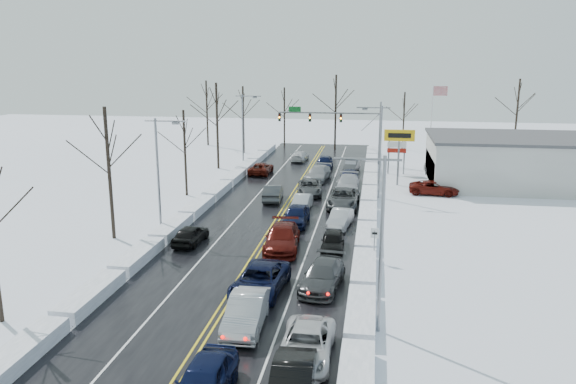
% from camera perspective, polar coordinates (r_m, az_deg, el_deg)
% --- Properties ---
extents(ground, '(160.00, 160.00, 0.00)m').
position_cam_1_polar(ground, '(47.05, -1.26, -3.12)').
color(ground, silver).
rests_on(ground, ground).
extents(road_surface, '(14.00, 84.00, 0.01)m').
position_cam_1_polar(road_surface, '(48.94, -0.84, -2.45)').
color(road_surface, black).
rests_on(road_surface, ground).
extents(snow_bank_left, '(1.50, 72.00, 0.78)m').
position_cam_1_polar(snow_bank_left, '(50.75, -9.33, -2.05)').
color(snow_bank_left, white).
rests_on(snow_bank_left, ground).
extents(snow_bank_right, '(1.50, 72.00, 0.78)m').
position_cam_1_polar(snow_bank_right, '(48.27, 8.09, -2.82)').
color(snow_bank_right, white).
rests_on(snow_bank_right, ground).
extents(traffic_signal_mast, '(13.28, 0.39, 8.00)m').
position_cam_1_polar(traffic_signal_mast, '(72.93, 5.35, 7.19)').
color(traffic_signal_mast, slate).
rests_on(traffic_signal_mast, ground).
extents(tires_plus_sign, '(3.20, 0.34, 6.00)m').
position_cam_1_polar(tires_plus_sign, '(60.99, 11.24, 5.28)').
color(tires_plus_sign, slate).
rests_on(tires_plus_sign, ground).
extents(used_vehicles_sign, '(2.20, 0.22, 4.65)m').
position_cam_1_polar(used_vehicles_sign, '(67.17, 11.00, 4.59)').
color(used_vehicles_sign, slate).
rests_on(used_vehicles_sign, ground).
extents(speed_limit_sign, '(0.55, 0.09, 2.35)m').
position_cam_1_polar(speed_limit_sign, '(38.23, 8.79, -4.69)').
color(speed_limit_sign, slate).
rests_on(speed_limit_sign, ground).
extents(flagpole, '(1.87, 1.20, 10.00)m').
position_cam_1_polar(flagpole, '(75.07, 14.50, 7.34)').
color(flagpole, silver).
rests_on(flagpole, ground).
extents(dealership_building, '(20.40, 12.40, 5.30)m').
position_cam_1_polar(dealership_building, '(65.26, 23.00, 2.91)').
color(dealership_building, beige).
rests_on(dealership_building, ground).
extents(streetlight_se, '(3.20, 0.25, 9.00)m').
position_cam_1_polar(streetlight_se, '(27.59, 9.11, -3.88)').
color(streetlight_se, slate).
rests_on(streetlight_se, ground).
extents(streetlight_ne, '(3.20, 0.25, 9.00)m').
position_cam_1_polar(streetlight_ne, '(54.96, 9.17, 4.82)').
color(streetlight_ne, slate).
rests_on(streetlight_ne, ground).
extents(streetlight_sw, '(3.20, 0.25, 9.00)m').
position_cam_1_polar(streetlight_sw, '(44.30, -12.86, 2.56)').
color(streetlight_sw, slate).
rests_on(streetlight_sw, ground).
extents(streetlight_nw, '(3.20, 0.25, 9.00)m').
position_cam_1_polar(streetlight_nw, '(70.75, -4.47, 6.87)').
color(streetlight_nw, slate).
rests_on(streetlight_nw, ground).
extents(tree_left_b, '(4.00, 4.00, 10.00)m').
position_cam_1_polar(tree_left_b, '(43.53, -17.88, 4.30)').
color(tree_left_b, '#2D231C').
rests_on(tree_left_b, ground).
extents(tree_left_c, '(3.40, 3.40, 8.50)m').
position_cam_1_polar(tree_left_c, '(56.05, -10.49, 5.58)').
color(tree_left_c, '#2D231C').
rests_on(tree_left_c, ground).
extents(tree_left_d, '(4.20, 4.20, 10.50)m').
position_cam_1_polar(tree_left_d, '(69.36, -7.25, 8.35)').
color(tree_left_d, '#2D231C').
rests_on(tree_left_d, ground).
extents(tree_left_e, '(3.80, 3.80, 9.50)m').
position_cam_1_polar(tree_left_e, '(80.87, -4.58, 8.65)').
color(tree_left_e, '#2D231C').
rests_on(tree_left_e, ground).
extents(tree_far_a, '(4.00, 4.00, 10.00)m').
position_cam_1_polar(tree_far_a, '(88.52, -8.27, 9.20)').
color(tree_far_a, '#2D231C').
rests_on(tree_far_a, ground).
extents(tree_far_b, '(3.60, 3.60, 9.00)m').
position_cam_1_polar(tree_far_b, '(86.80, -0.37, 8.79)').
color(tree_far_b, '#2D231C').
rests_on(tree_far_b, ground).
extents(tree_far_c, '(4.40, 4.40, 11.00)m').
position_cam_1_polar(tree_far_c, '(83.77, 4.88, 9.53)').
color(tree_far_c, '#2D231C').
rests_on(tree_far_c, ground).
extents(tree_far_d, '(3.40, 3.40, 8.50)m').
position_cam_1_polar(tree_far_d, '(85.27, 11.72, 8.20)').
color(tree_far_d, '#2D231C').
rests_on(tree_far_d, ground).
extents(tree_far_e, '(4.20, 4.20, 10.50)m').
position_cam_1_polar(tree_far_e, '(87.86, 22.34, 8.54)').
color(tree_far_e, '#2D231C').
rests_on(tree_far_e, ground).
extents(queued_car_1, '(1.96, 5.15, 1.67)m').
position_cam_1_polar(queued_car_1, '(29.67, -4.23, -13.54)').
color(queued_car_1, '#A4A7AC').
rests_on(queued_car_1, ground).
extents(queued_car_2, '(3.08, 5.95, 1.60)m').
position_cam_1_polar(queued_car_2, '(33.54, -2.85, -10.19)').
color(queued_car_2, black).
rests_on(queued_car_2, ground).
extents(queued_car_3, '(2.82, 6.03, 1.70)m').
position_cam_1_polar(queued_car_3, '(40.64, -0.59, -5.84)').
color(queued_car_3, '#490E09').
rests_on(queued_car_3, ground).
extents(queued_car_4, '(1.93, 4.73, 1.61)m').
position_cam_1_polar(queued_car_4, '(46.47, 0.86, -3.33)').
color(queued_car_4, black).
rests_on(queued_car_4, ground).
extents(queued_car_5, '(1.64, 4.19, 1.36)m').
position_cam_1_polar(queued_car_5, '(50.91, 1.42, -1.82)').
color(queued_car_5, '#AEB1B7').
rests_on(queued_car_5, ground).
extents(queued_car_6, '(2.98, 5.46, 1.45)m').
position_cam_1_polar(queued_car_6, '(56.58, 2.22, -0.25)').
color(queued_car_6, '#3F4244').
rests_on(queued_car_6, ground).
extents(queued_car_7, '(2.89, 5.77, 1.61)m').
position_cam_1_polar(queued_car_7, '(63.11, 3.08, 1.19)').
color(queued_car_7, gray).
rests_on(queued_car_7, ground).
extents(queued_car_8, '(1.93, 4.73, 1.61)m').
position_cam_1_polar(queued_car_8, '(69.72, 3.75, 2.37)').
color(queued_car_8, black).
rests_on(queued_car_8, ground).
extents(queued_car_10, '(2.44, 5.21, 1.44)m').
position_cam_1_polar(queued_car_10, '(26.90, 1.86, -16.57)').
color(queued_car_10, silver).
rests_on(queued_car_10, ground).
extents(queued_car_11, '(2.76, 5.51, 1.54)m').
position_cam_1_polar(queued_car_11, '(34.29, 3.52, -9.65)').
color(queued_car_11, '#3A3C3E').
rests_on(queued_car_11, ground).
extents(queued_car_12, '(1.69, 3.99, 1.35)m').
position_cam_1_polar(queued_car_12, '(40.64, 4.54, -5.88)').
color(queued_car_12, black).
rests_on(queued_car_12, ground).
extents(queued_car_13, '(2.07, 4.45, 1.41)m').
position_cam_1_polar(queued_car_13, '(46.05, 5.32, -3.55)').
color(queued_car_13, '#ABADB4').
rests_on(queued_car_13, ground).
extents(queued_car_14, '(2.88, 6.07, 1.67)m').
position_cam_1_polar(queued_car_14, '(52.09, 5.61, -1.52)').
color(queued_car_14, '#3B3D3F').
rests_on(queued_car_14, ground).
extents(queued_car_15, '(2.34, 5.73, 1.66)m').
position_cam_1_polar(queued_car_15, '(58.05, 6.07, 0.04)').
color(queued_car_15, '#ACAFB4').
rests_on(queued_car_15, ground).
extents(queued_car_16, '(2.09, 4.62, 1.54)m').
position_cam_1_polar(queued_car_16, '(61.82, 6.15, 0.87)').
color(queued_car_16, '#0B1033').
rests_on(queued_car_16, ground).
extents(queued_car_17, '(2.00, 4.33, 1.38)m').
position_cam_1_polar(queued_car_17, '(68.07, 6.48, 2.04)').
color(queued_car_17, '#3D3F42').
rests_on(queued_car_17, ground).
extents(oncoming_car_0, '(2.01, 4.81, 1.55)m').
position_cam_1_polar(oncoming_car_0, '(54.24, -1.53, -0.85)').
color(oncoming_car_0, '#383B3D').
rests_on(oncoming_car_0, ground).
extents(oncoming_car_1, '(2.40, 5.00, 1.37)m').
position_cam_1_polar(oncoming_car_1, '(66.56, -2.74, 1.84)').
color(oncoming_car_1, '#4C110A').
rests_on(oncoming_car_1, ground).
extents(oncoming_car_2, '(2.20, 4.71, 1.33)m').
position_cam_1_polar(oncoming_car_2, '(74.93, 1.20, 3.18)').
color(oncoming_car_2, silver).
rests_on(oncoming_car_2, ground).
extents(oncoming_car_3, '(1.94, 4.30, 1.43)m').
position_cam_1_polar(oncoming_car_3, '(42.44, -9.83, -5.19)').
color(oncoming_car_3, black).
rests_on(oncoming_car_3, ground).
extents(parked_car_0, '(5.15, 2.74, 1.38)m').
position_cam_1_polar(parked_car_0, '(58.46, 14.57, -0.23)').
color(parked_car_0, '#54100B').
rests_on(parked_car_0, ground).
extents(parked_car_1, '(2.05, 4.84, 1.39)m').
position_cam_1_polar(parked_car_1, '(61.69, 17.26, 0.30)').
color(parked_car_1, '#3F4244').
rests_on(parked_car_1, ground).
extents(parked_car_2, '(1.97, 4.76, 1.61)m').
position_cam_1_polar(parked_car_2, '(69.28, 14.47, 1.89)').
color(parked_car_2, black).
rests_on(parked_car_2, ground).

